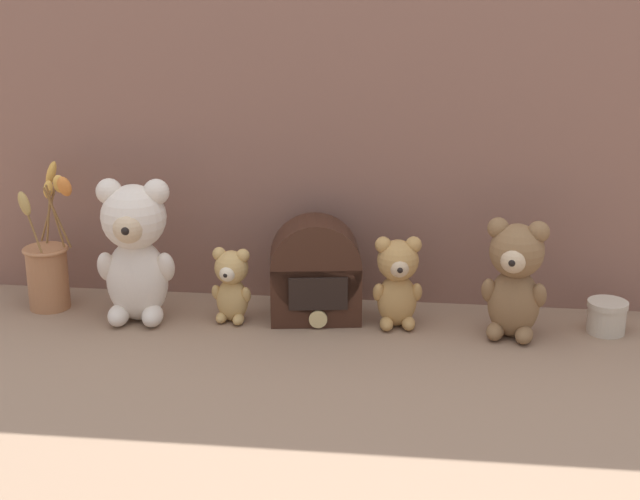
% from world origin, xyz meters
% --- Properties ---
extents(ground_plane, '(4.00, 4.00, 0.00)m').
position_xyz_m(ground_plane, '(0.00, 0.00, 0.00)').
color(ground_plane, '#8E7056').
extents(backdrop_wall, '(1.60, 0.02, 0.69)m').
position_xyz_m(backdrop_wall, '(0.00, 0.17, 0.35)').
color(backdrop_wall, '#845B4C').
rests_on(backdrop_wall, ground).
extents(teddy_bear_large, '(0.16, 0.15, 0.29)m').
position_xyz_m(teddy_bear_large, '(-0.36, -0.00, 0.15)').
color(teddy_bear_large, beige).
rests_on(teddy_bear_large, ground).
extents(teddy_bear_medium, '(0.13, 0.12, 0.23)m').
position_xyz_m(teddy_bear_medium, '(0.37, -0.00, 0.12)').
color(teddy_bear_medium, olive).
rests_on(teddy_bear_medium, ground).
extents(teddy_bear_small, '(0.10, 0.09, 0.18)m').
position_xyz_m(teddy_bear_small, '(0.15, 0.02, 0.10)').
color(teddy_bear_small, tan).
rests_on(teddy_bear_small, ground).
extents(teddy_bear_tiny, '(0.08, 0.08, 0.15)m').
position_xyz_m(teddy_bear_tiny, '(-0.18, 0.01, 0.08)').
color(teddy_bear_tiny, tan).
rests_on(teddy_bear_tiny, ground).
extents(flower_vase, '(0.13, 0.14, 0.30)m').
position_xyz_m(flower_vase, '(-0.56, 0.04, 0.09)').
color(flower_vase, '#AD7047').
rests_on(flower_vase, ground).
extents(vintage_radio, '(0.19, 0.13, 0.21)m').
position_xyz_m(vintage_radio, '(-0.01, 0.04, 0.10)').
color(vintage_radio, '#381E14').
rests_on(vintage_radio, ground).
extents(decorative_tin_tall, '(0.08, 0.08, 0.06)m').
position_xyz_m(decorative_tin_tall, '(0.56, 0.04, 0.03)').
color(decorative_tin_tall, beige).
rests_on(decorative_tin_tall, ground).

